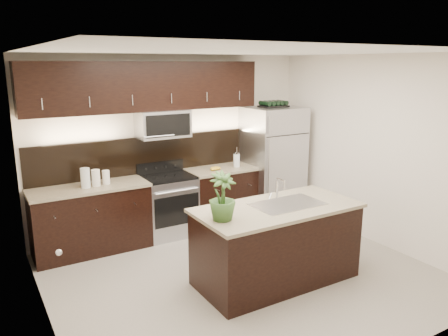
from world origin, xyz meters
name	(u,v)px	position (x,y,z in m)	size (l,w,h in m)	color
ground	(243,275)	(0.00, 0.00, 0.00)	(4.50, 4.50, 0.00)	gray
room_walls	(238,142)	(-0.11, -0.04, 1.70)	(4.52, 4.02, 2.71)	silver
counter_run	(156,207)	(-0.46, 1.69, 0.47)	(3.51, 0.65, 0.94)	black
upper_fixtures	(149,94)	(-0.43, 1.84, 2.14)	(3.49, 0.40, 1.66)	black
island	(276,243)	(0.27, -0.31, 0.47)	(1.96, 0.96, 0.94)	black
sink_faucet	(287,203)	(0.42, -0.30, 0.96)	(0.84, 0.50, 0.28)	silver
refrigerator	(272,162)	(1.65, 1.63, 0.93)	(0.90, 0.81, 1.86)	#B2B2B7
wine_rack	(274,104)	(1.65, 1.63, 1.92)	(0.46, 0.29, 0.11)	black
plant	(222,196)	(-0.51, -0.37, 1.20)	(0.29, 0.29, 0.52)	#2E4E1F
canisters	(93,178)	(-1.35, 1.66, 1.06)	(0.40, 0.16, 0.27)	silver
french_press	(237,160)	(0.94, 1.64, 1.06)	(0.11, 0.11, 0.32)	silver
bananas	(212,169)	(0.47, 1.61, 0.97)	(0.18, 0.14, 0.06)	gold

